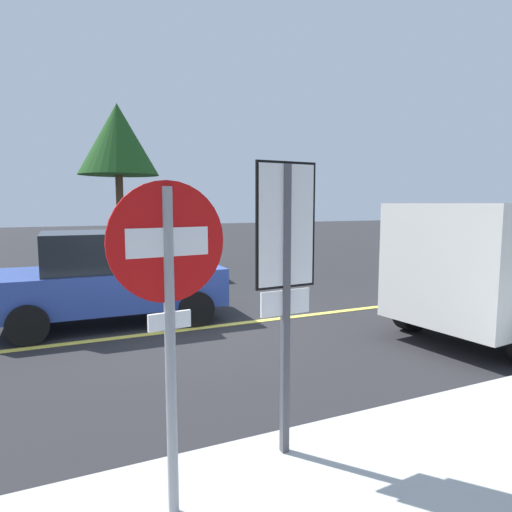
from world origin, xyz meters
TOP-DOWN VIEW (x-y plane):
  - ground_plane at (0.00, 0.00)m, footprint 80.00×80.00m
  - lane_marking_centre at (3.00, 0.00)m, footprint 28.00×0.16m
  - stop_sign at (-1.31, -4.70)m, footprint 0.76×0.11m
  - speed_limit_sign at (-0.29, -4.34)m, footprint 0.54×0.06m
  - car_blue_near_curb at (-1.06, 1.08)m, footprint 4.00×2.08m
  - tree_left_verge at (0.02, 7.10)m, footprint 2.43×2.43m

SIDE VIEW (x-z plane):
  - ground_plane at x=0.00m, z-range 0.00..0.00m
  - lane_marking_centre at x=3.00m, z-range 0.00..0.01m
  - car_blue_near_curb at x=-1.06m, z-range -0.01..1.68m
  - stop_sign at x=-1.31m, z-range 0.43..2.77m
  - speed_limit_sign at x=-0.29m, z-range 0.50..3.02m
  - tree_left_verge at x=0.02m, z-range 1.50..6.74m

